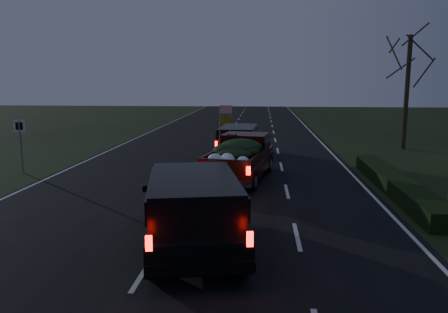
# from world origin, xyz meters

# --- Properties ---
(ground) EXTENTS (120.00, 120.00, 0.00)m
(ground) POSITION_xyz_m (0.00, 0.00, 0.00)
(ground) COLOR black
(ground) RESTS_ON ground
(road_asphalt) EXTENTS (14.00, 120.00, 0.02)m
(road_asphalt) POSITION_xyz_m (0.00, 0.00, 0.01)
(road_asphalt) COLOR black
(road_asphalt) RESTS_ON ground
(hedge_row) EXTENTS (1.00, 10.00, 0.60)m
(hedge_row) POSITION_xyz_m (7.80, 3.00, 0.30)
(hedge_row) COLOR black
(hedge_row) RESTS_ON ground
(route_sign) EXTENTS (0.55, 0.08, 2.50)m
(route_sign) POSITION_xyz_m (-8.50, 5.00, 1.66)
(route_sign) COLOR gray
(route_sign) RESTS_ON ground
(bare_tree_far) EXTENTS (3.60, 3.60, 7.00)m
(bare_tree_far) POSITION_xyz_m (11.50, 14.00, 5.23)
(bare_tree_far) COLOR black
(bare_tree_far) RESTS_ON ground
(pickup_truck) EXTENTS (2.98, 5.73, 2.86)m
(pickup_truck) POSITION_xyz_m (1.70, 4.55, 1.07)
(pickup_truck) COLOR black
(pickup_truck) RESTS_ON ground
(lead_suv) EXTENTS (2.28, 4.94, 1.39)m
(lead_suv) POSITION_xyz_m (1.28, 10.52, 1.05)
(lead_suv) COLOR black
(lead_suv) RESTS_ON ground
(rear_suv) EXTENTS (3.25, 5.68, 1.53)m
(rear_suv) POSITION_xyz_m (0.90, -3.49, 1.16)
(rear_suv) COLOR black
(rear_suv) RESTS_ON ground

